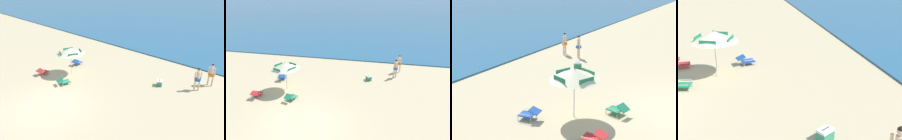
% 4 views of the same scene
% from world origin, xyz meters
% --- Properties ---
extents(beach_umbrella_striped_main, '(2.32, 2.31, 2.16)m').
position_xyz_m(beach_umbrella_striped_main, '(-2.88, 3.93, 1.86)').
color(beach_umbrella_striped_main, silver).
rests_on(beach_umbrella_striped_main, ground).
extents(lounge_chair_under_umbrella, '(0.68, 0.95, 0.51)m').
position_xyz_m(lounge_chair_under_umbrella, '(-4.04, 5.35, 0.28)').
color(lounge_chair_under_umbrella, '#1E4799').
rests_on(lounge_chair_under_umbrella, ground).
extents(lounge_chair_beside_umbrella, '(0.72, 0.99, 0.52)m').
position_xyz_m(lounge_chair_beside_umbrella, '(-1.83, 2.41, 0.27)').
color(lounge_chair_beside_umbrella, '#1E7F56').
rests_on(lounge_chair_beside_umbrella, ground).
extents(lounge_chair_facing_sea, '(0.60, 0.89, 0.50)m').
position_xyz_m(lounge_chair_facing_sea, '(-4.39, 2.29, 0.28)').
color(lounge_chair_facing_sea, red).
rests_on(lounge_chair_facing_sea, ground).
extents(person_standing_near_shore, '(0.39, 0.39, 1.61)m').
position_xyz_m(person_standing_near_shore, '(5.27, 8.02, 0.93)').
color(person_standing_near_shore, beige).
rests_on(person_standing_near_shore, ground).
extents(person_standing_beside, '(0.48, 0.39, 1.60)m').
position_xyz_m(person_standing_beside, '(5.62, 9.36, 0.93)').
color(person_standing_beside, beige).
rests_on(person_standing_beside, ground).
extents(cooler_box, '(0.55, 0.60, 0.43)m').
position_xyz_m(cooler_box, '(3.10, 6.94, 0.20)').
color(cooler_box, '#2D7F5B').
rests_on(cooler_box, ground).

